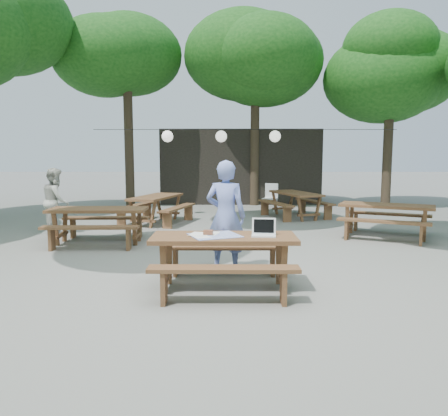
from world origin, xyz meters
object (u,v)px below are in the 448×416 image
object	(u,v)px
main_picnic_table	(224,261)
plastic_chair	(270,203)
picnic_table_nw	(99,225)
second_person	(56,201)
woman	(226,216)

from	to	relation	value
main_picnic_table	plastic_chair	size ratio (longest dim) A/B	2.22
picnic_table_nw	plastic_chair	bearing A→B (deg)	51.21
main_picnic_table	second_person	size ratio (longest dim) A/B	1.29
main_picnic_table	picnic_table_nw	bearing A→B (deg)	130.50
main_picnic_table	plastic_chair	xyz separation A→B (m)	(1.51, 8.52, -0.13)
picnic_table_nw	second_person	distance (m)	1.84
main_picnic_table	woman	bearing A→B (deg)	88.31
main_picnic_table	plastic_chair	distance (m)	8.65
main_picnic_table	picnic_table_nw	size ratio (longest dim) A/B	0.99
main_picnic_table	second_person	bearing A→B (deg)	132.85
main_picnic_table	second_person	distance (m)	5.88
picnic_table_nw	plastic_chair	xyz separation A→B (m)	(4.16, 5.42, -0.13)
main_picnic_table	picnic_table_nw	world-z (taller)	same
picnic_table_nw	woman	xyz separation A→B (m)	(2.67, -2.15, 0.50)
plastic_chair	woman	bearing A→B (deg)	-80.15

